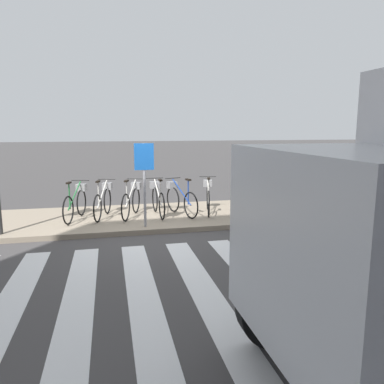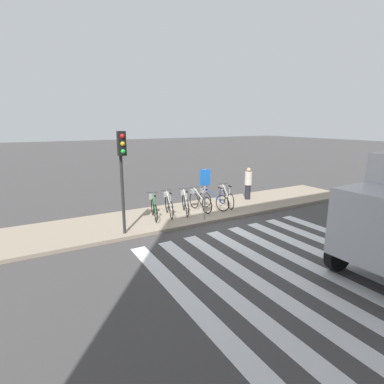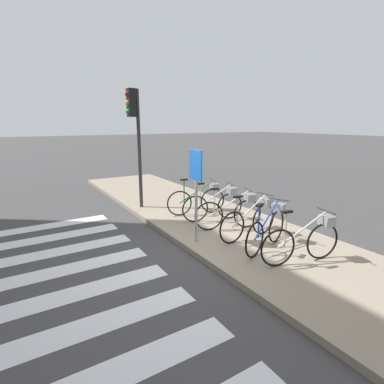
{
  "view_description": "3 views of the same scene",
  "coord_description": "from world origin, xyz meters",
  "views": [
    {
      "loc": [
        -0.86,
        -8.16,
        2.38
      ],
      "look_at": [
        1.16,
        0.91,
        0.78
      ],
      "focal_mm": 35.0,
      "sensor_mm": 36.0,
      "label": 1
    },
    {
      "loc": [
        -5.9,
        -8.95,
        3.7
      ],
      "look_at": [
        -0.18,
        1.1,
        1.04
      ],
      "focal_mm": 28.0,
      "sensor_mm": 36.0,
      "label": 2
    },
    {
      "loc": [
        4.9,
        -2.88,
        2.56
      ],
      "look_at": [
        -0.49,
        0.45,
        1.09
      ],
      "focal_mm": 28.0,
      "sensor_mm": 36.0,
      "label": 3
    }
  ],
  "objects": [
    {
      "name": "parked_bicycle_0",
      "position": [
        -1.69,
        1.43,
        0.56
      ],
      "size": [
        0.58,
        1.58,
        1.0
      ],
      "color": "black",
      "rests_on": "sidewalk"
    },
    {
      "name": "parked_bicycle_1",
      "position": [
        -1.03,
        1.51,
        0.56
      ],
      "size": [
        0.56,
        1.58,
        1.0
      ],
      "color": "black",
      "rests_on": "sidewalk"
    },
    {
      "name": "traffic_light",
      "position": [
        -3.2,
        0.24,
        2.53
      ],
      "size": [
        0.24,
        0.4,
        3.35
      ],
      "color": "#2D2D2D",
      "rests_on": "sidewalk"
    },
    {
      "name": "parked_bicycle_5",
      "position": [
        1.72,
        1.45,
        0.56
      ],
      "size": [
        0.54,
        1.59,
        1.0
      ],
      "color": "black",
      "rests_on": "sidewalk"
    },
    {
      "name": "ground_plane",
      "position": [
        0.0,
        0.0,
        0.0
      ],
      "size": [
        120.0,
        120.0,
        0.0
      ],
      "primitive_type": "plane",
      "color": "#423F3F"
    },
    {
      "name": "sidewalk",
      "position": [
        0.0,
        1.46,
        0.06
      ],
      "size": [
        16.87,
        2.93,
        0.12
      ],
      "color": "gray",
      "rests_on": "ground_plane"
    },
    {
      "name": "parked_bicycle_2",
      "position": [
        -0.31,
        1.44,
        0.56
      ],
      "size": [
        0.67,
        1.54,
        1.0
      ],
      "color": "black",
      "rests_on": "sidewalk"
    },
    {
      "name": "parked_bicycle_4",
      "position": [
        0.93,
        1.35,
        0.56
      ],
      "size": [
        0.65,
        1.55,
        1.0
      ],
      "color": "black",
      "rests_on": "sidewalk"
    },
    {
      "name": "parked_bicycle_3",
      "position": [
        0.35,
        1.44,
        0.56
      ],
      "size": [
        0.46,
        1.63,
        1.0
      ],
      "color": "black",
      "rests_on": "sidewalk"
    },
    {
      "name": "sign_post",
      "position": [
        -0.08,
        0.29,
        1.43
      ],
      "size": [
        0.44,
        0.07,
        1.92
      ],
      "color": "#99999E",
      "rests_on": "sidewalk"
    }
  ]
}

